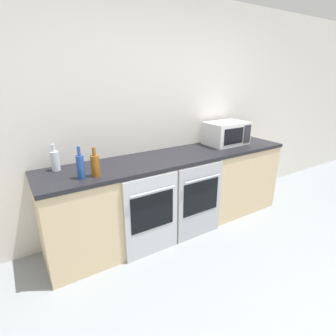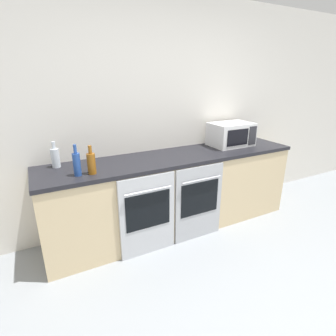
# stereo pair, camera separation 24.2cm
# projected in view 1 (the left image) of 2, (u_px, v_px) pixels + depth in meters

# --- Properties ---
(ground_plane) EXTENTS (16.00, 16.00, 0.00)m
(ground_plane) POSITION_uv_depth(u_px,v_px,m) (308.00, 334.00, 1.87)
(ground_plane) COLOR gray
(wall_back) EXTENTS (10.00, 0.06, 2.60)m
(wall_back) POSITION_uv_depth(u_px,v_px,m) (159.00, 116.00, 3.08)
(wall_back) COLOR silver
(wall_back) RESTS_ON ground_plane
(counter_back) EXTENTS (2.95, 0.66, 0.90)m
(counter_back) POSITION_uv_depth(u_px,v_px,m) (175.00, 192.00, 3.09)
(counter_back) COLOR #D1B789
(counter_back) RESTS_ON ground_plane
(oven_left) EXTENTS (0.58, 0.06, 0.85)m
(oven_left) POSITION_uv_depth(u_px,v_px,m) (152.00, 216.00, 2.58)
(oven_left) COLOR #B7BABF
(oven_left) RESTS_ON ground_plane
(oven_right) EXTENTS (0.58, 0.06, 0.85)m
(oven_right) POSITION_uv_depth(u_px,v_px,m) (200.00, 201.00, 2.89)
(oven_right) COLOR #A8AAAF
(oven_right) RESTS_ON ground_plane
(microwave) EXTENTS (0.52, 0.37, 0.29)m
(microwave) POSITION_uv_depth(u_px,v_px,m) (226.00, 133.00, 3.37)
(microwave) COLOR silver
(microwave) RESTS_ON counter_back
(bottle_clear) EXTENTS (0.08, 0.08, 0.25)m
(bottle_clear) POSITION_uv_depth(u_px,v_px,m) (55.00, 160.00, 2.43)
(bottle_clear) COLOR silver
(bottle_clear) RESTS_ON counter_back
(bottle_amber) EXTENTS (0.08, 0.08, 0.26)m
(bottle_amber) POSITION_uv_depth(u_px,v_px,m) (95.00, 165.00, 2.29)
(bottle_amber) COLOR #8C5114
(bottle_amber) RESTS_ON counter_back
(bottle_blue) EXTENTS (0.07, 0.07, 0.29)m
(bottle_blue) POSITION_uv_depth(u_px,v_px,m) (80.00, 166.00, 2.24)
(bottle_blue) COLOR #234793
(bottle_blue) RESTS_ON counter_back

